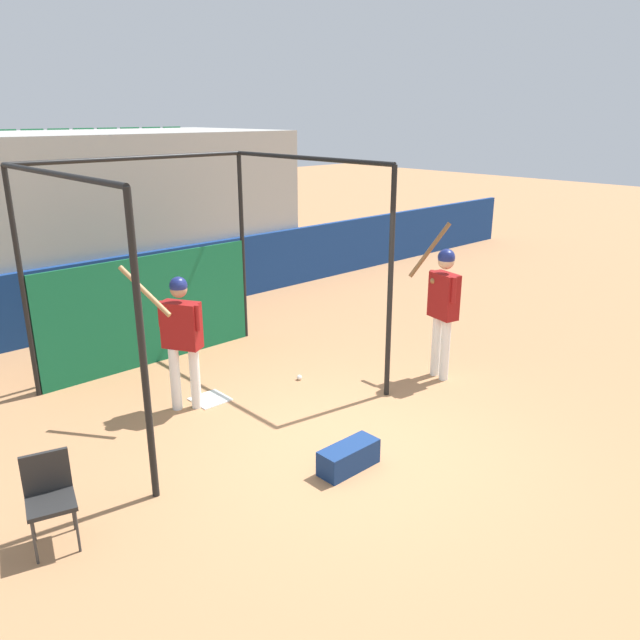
{
  "coord_description": "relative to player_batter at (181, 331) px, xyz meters",
  "views": [
    {
      "loc": [
        -4.58,
        -4.43,
        3.63
      ],
      "look_at": [
        0.74,
        1.3,
        1.04
      ],
      "focal_mm": 35.0,
      "sensor_mm": 36.0,
      "label": 1
    }
  ],
  "objects": [
    {
      "name": "ground_plane",
      "position": [
        0.88,
        -2.11,
        -1.06
      ],
      "size": [
        60.0,
        60.0,
        0.0
      ],
      "primitive_type": "plane",
      "color": "#A8754C"
    },
    {
      "name": "outfield_wall",
      "position": [
        0.88,
        3.74,
        -0.44
      ],
      "size": [
        24.0,
        0.12,
        1.24
      ],
      "color": "navy",
      "rests_on": "ground"
    },
    {
      "name": "bleacher_section",
      "position": [
        0.88,
        5.8,
        0.59
      ],
      "size": [
        8.7,
        4.0,
        3.32
      ],
      "color": "#9E9E99",
      "rests_on": "ground"
    },
    {
      "name": "batting_cage",
      "position": [
        0.48,
        1.19,
        0.24
      ],
      "size": [
        3.54,
        3.27,
        3.07
      ],
      "color": "black",
      "rests_on": "ground"
    },
    {
      "name": "home_plate",
      "position": [
        0.36,
        -0.0,
        -1.05
      ],
      "size": [
        0.44,
        0.44,
        0.02
      ],
      "color": "white",
      "rests_on": "ground"
    },
    {
      "name": "player_batter",
      "position": [
        0.0,
        0.0,
        0.0
      ],
      "size": [
        0.76,
        0.75,
        1.9
      ],
      "rotation": [
        0.0,
        0.0,
        2.08
      ],
      "color": "white",
      "rests_on": "ground"
    },
    {
      "name": "player_waiting",
      "position": [
        3.22,
        -1.6,
        0.1
      ],
      "size": [
        0.49,
        0.81,
        2.2
      ],
      "rotation": [
        0.0,
        0.0,
        1.35
      ],
      "color": "white",
      "rests_on": "ground"
    },
    {
      "name": "folding_chair",
      "position": [
        -2.25,
        -1.51,
        -0.55
      ],
      "size": [
        0.49,
        0.49,
        0.84
      ],
      "rotation": [
        0.0,
        0.0,
        2.87
      ],
      "color": "black",
      "rests_on": "ground"
    },
    {
      "name": "equipment_bag",
      "position": [
        0.51,
        -2.45,
        -0.92
      ],
      "size": [
        0.7,
        0.28,
        0.28
      ],
      "color": "navy",
      "rests_on": "ground"
    },
    {
      "name": "baseball",
      "position": [
        1.67,
        -0.32,
        -1.03
      ],
      "size": [
        0.07,
        0.07,
        0.07
      ],
      "color": "white",
      "rests_on": "ground"
    }
  ]
}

